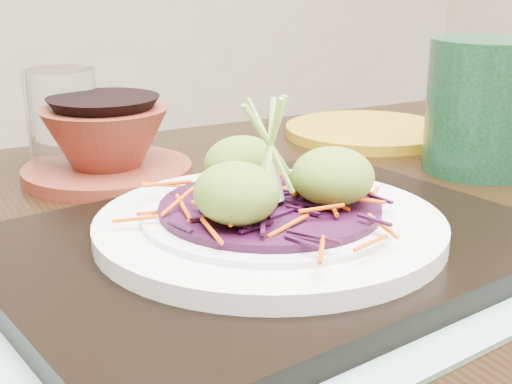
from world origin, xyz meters
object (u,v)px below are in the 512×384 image
serving_tray (270,246)px  green_jar (484,106)px  yellow_plate (367,131)px  white_plate (270,224)px  terracotta_bowl_set (106,147)px  dining_table (239,381)px  water_glass (63,119)px

serving_tray → green_jar: size_ratio=2.84×
yellow_plate → green_jar: size_ratio=1.51×
green_jar → white_plate: bearing=-162.9°
serving_tray → yellow_plate: 0.42m
white_plate → terracotta_bowl_set: 0.27m
serving_tray → green_jar: 0.34m
terracotta_bowl_set → green_jar: 0.39m
yellow_plate → green_jar: (0.00, -0.18, 0.06)m
yellow_plate → white_plate: bearing=-138.4°
dining_table → terracotta_bowl_set: size_ratio=6.06×
dining_table → water_glass: size_ratio=12.27×
white_plate → water_glass: size_ratio=2.41×
terracotta_bowl_set → yellow_plate: 0.35m
green_jar → serving_tray: bearing=-162.9°
dining_table → white_plate: 0.14m
green_jar → terracotta_bowl_set: bearing=153.7°
dining_table → serving_tray: size_ratio=3.31×
water_glass → green_jar: bearing=-31.5°
serving_tray → white_plate: 0.02m
white_plate → yellow_plate: bearing=41.6°
serving_tray → terracotta_bowl_set: bearing=90.0°
terracotta_bowl_set → serving_tray: bearing=-83.5°
water_glass → terracotta_bowl_set: water_glass is taller
serving_tray → terracotta_bowl_set: terracotta_bowl_set is taller
dining_table → water_glass: water_glass is taller
terracotta_bowl_set → yellow_plate: (0.35, 0.01, -0.03)m
serving_tray → yellow_plate: (0.32, 0.28, -0.01)m
water_glass → green_jar: green_jar is taller
dining_table → water_glass: bearing=98.9°
water_glass → green_jar: 0.44m
water_glass → green_jar: (0.38, -0.23, 0.02)m
water_glass → yellow_plate: bearing=-7.2°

